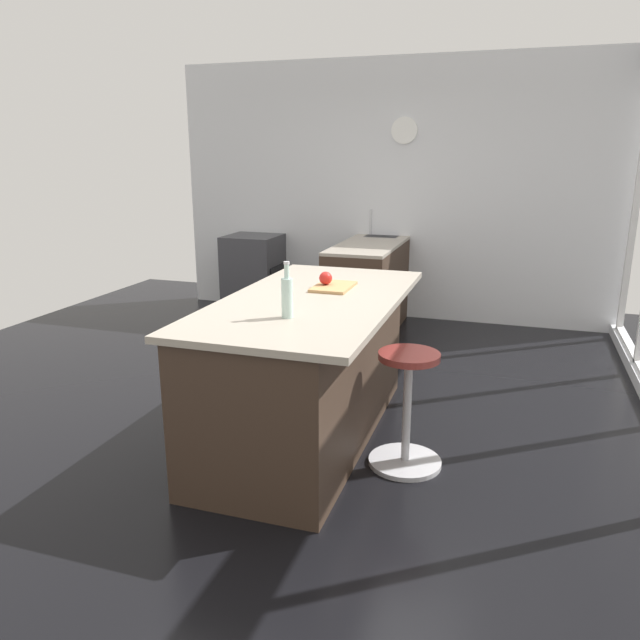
{
  "coord_description": "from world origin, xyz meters",
  "views": [
    {
      "loc": [
        3.85,
        1.39,
        1.83
      ],
      "look_at": [
        0.36,
        0.25,
        0.81
      ],
      "focal_mm": 33.93,
      "sensor_mm": 36.0,
      "label": 1
    }
  ],
  "objects_px": {
    "cutting_board": "(333,287)",
    "apple_red": "(326,278)",
    "kitchen_island": "(306,367)",
    "oven_range": "(254,274)",
    "water_bottle": "(287,296)",
    "stool_by_window": "(407,413)"
  },
  "relations": [
    {
      "from": "cutting_board",
      "to": "apple_red",
      "type": "distance_m",
      "value": 0.08
    },
    {
      "from": "cutting_board",
      "to": "water_bottle",
      "type": "height_order",
      "value": "water_bottle"
    },
    {
      "from": "stool_by_window",
      "to": "cutting_board",
      "type": "relative_size",
      "value": 1.98
    },
    {
      "from": "oven_range",
      "to": "water_bottle",
      "type": "xyz_separation_m",
      "value": [
        3.4,
        1.74,
        0.62
      ]
    },
    {
      "from": "apple_red",
      "to": "water_bottle",
      "type": "height_order",
      "value": "water_bottle"
    },
    {
      "from": "stool_by_window",
      "to": "oven_range",
      "type": "bearing_deg",
      "value": -142.55
    },
    {
      "from": "stool_by_window",
      "to": "water_bottle",
      "type": "bearing_deg",
      "value": -64.43
    },
    {
      "from": "stool_by_window",
      "to": "water_bottle",
      "type": "relative_size",
      "value": 2.28
    },
    {
      "from": "oven_range",
      "to": "stool_by_window",
      "type": "xyz_separation_m",
      "value": [
        3.1,
        2.37,
        -0.11
      ]
    },
    {
      "from": "cutting_board",
      "to": "water_bottle",
      "type": "bearing_deg",
      "value": -1.86
    },
    {
      "from": "kitchen_island",
      "to": "apple_red",
      "type": "xyz_separation_m",
      "value": [
        -0.3,
        0.04,
        0.53
      ]
    },
    {
      "from": "oven_range",
      "to": "apple_red",
      "type": "xyz_separation_m",
      "value": [
        2.6,
        1.71,
        0.56
      ]
    },
    {
      "from": "oven_range",
      "to": "apple_red",
      "type": "distance_m",
      "value": 3.17
    },
    {
      "from": "kitchen_island",
      "to": "apple_red",
      "type": "distance_m",
      "value": 0.62
    },
    {
      "from": "water_bottle",
      "to": "kitchen_island",
      "type": "bearing_deg",
      "value": -172.02
    },
    {
      "from": "kitchen_island",
      "to": "stool_by_window",
      "type": "xyz_separation_m",
      "value": [
        0.19,
        0.7,
        -0.14
      ]
    },
    {
      "from": "cutting_board",
      "to": "oven_range",
      "type": "bearing_deg",
      "value": -145.91
    },
    {
      "from": "cutting_board",
      "to": "apple_red",
      "type": "relative_size",
      "value": 4.09
    },
    {
      "from": "kitchen_island",
      "to": "water_bottle",
      "type": "xyz_separation_m",
      "value": [
        0.49,
        0.07,
        0.59
      ]
    },
    {
      "from": "cutting_board",
      "to": "apple_red",
      "type": "xyz_separation_m",
      "value": [
        -0.01,
        -0.06,
        0.05
      ]
    },
    {
      "from": "oven_range",
      "to": "water_bottle",
      "type": "relative_size",
      "value": 2.87
    },
    {
      "from": "oven_range",
      "to": "stool_by_window",
      "type": "height_order",
      "value": "oven_range"
    }
  ]
}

